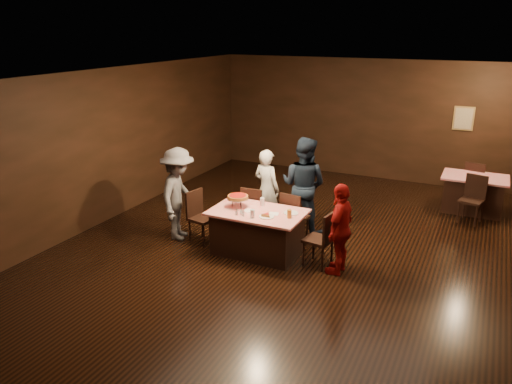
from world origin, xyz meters
TOP-DOWN VIEW (x-y plane):
  - room at (0.00, 0.01)m, footprint 10.00×10.04m
  - main_table at (-0.58, -0.43)m, footprint 1.60×1.00m
  - back_table at (2.66, 3.40)m, footprint 1.30×0.90m
  - chair_far_left at (-0.98, 0.32)m, footprint 0.43×0.43m
  - chair_far_right at (-0.18, 0.32)m, footprint 0.48×0.48m
  - chair_end_left at (-1.68, -0.43)m, footprint 0.49×0.49m
  - chair_end_right at (0.52, -0.43)m, footprint 0.48×0.48m
  - chair_back_near at (2.66, 2.70)m, footprint 0.51×0.51m
  - chair_back_far at (2.66, 4.00)m, footprint 0.50×0.50m
  - diner_white_jacket at (-0.93, 0.73)m, footprint 0.64×0.49m
  - diner_navy_hoodie at (-0.22, 0.83)m, footprint 0.95×0.77m
  - diner_grey_knit at (-2.16, -0.46)m, footprint 0.89×1.23m
  - diner_red_shirt at (0.89, -0.51)m, footprint 0.41×0.89m
  - pizza_stand at (-0.98, -0.38)m, footprint 0.38×0.38m
  - plate_with_slice at (-0.33, -0.61)m, footprint 0.25×0.25m
  - plate_empty at (-0.03, -0.28)m, footprint 0.25×0.25m
  - glass_front_left at (-0.53, -0.73)m, footprint 0.08×0.08m
  - glass_amber at (0.02, -0.48)m, footprint 0.08×0.08m
  - glass_back at (-0.63, -0.13)m, footprint 0.08×0.08m
  - condiments at (-0.76, -0.71)m, footprint 0.17×0.10m
  - napkin_center at (-0.28, -0.43)m, footprint 0.19×0.19m
  - napkin_left at (-0.73, -0.48)m, footprint 0.21×0.21m

SIDE VIEW (x-z plane):
  - main_table at x=-0.58m, z-range 0.00..0.77m
  - back_table at x=2.66m, z-range 0.00..0.77m
  - chair_far_left at x=-0.98m, z-range 0.00..0.95m
  - chair_far_right at x=-0.18m, z-range 0.00..0.95m
  - chair_end_left at x=-1.68m, z-range 0.00..0.95m
  - chair_end_right at x=0.52m, z-range 0.00..0.95m
  - chair_back_near at x=2.66m, z-range 0.00..0.95m
  - chair_back_far at x=2.66m, z-range 0.00..0.95m
  - diner_red_shirt at x=0.89m, z-range 0.00..1.49m
  - napkin_center at x=-0.28m, z-range 0.77..0.78m
  - napkin_left at x=-0.73m, z-range 0.77..0.78m
  - plate_empty at x=-0.03m, z-range 0.77..0.78m
  - diner_white_jacket at x=-0.93m, z-range 0.00..1.56m
  - plate_with_slice at x=-0.33m, z-range 0.76..0.83m
  - condiments at x=-0.76m, z-range 0.77..0.87m
  - glass_front_left at x=-0.53m, z-range 0.77..0.91m
  - glass_amber at x=0.02m, z-range 0.77..0.91m
  - glass_back at x=-0.63m, z-range 0.77..0.91m
  - diner_grey_knit at x=-2.16m, z-range 0.00..1.71m
  - diner_navy_hoodie at x=-0.22m, z-range 0.00..1.84m
  - pizza_stand at x=-0.98m, z-range 0.84..1.06m
  - room at x=0.00m, z-range 0.63..3.65m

